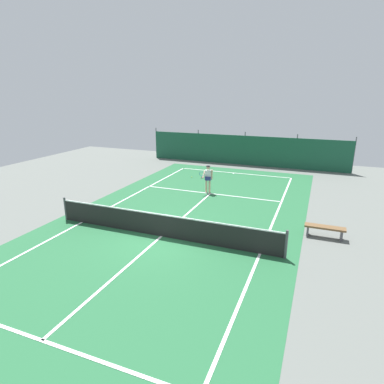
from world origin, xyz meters
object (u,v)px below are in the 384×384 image
at_px(tennis_ball_midcourt, 192,177).
at_px(courtside_bench, 325,229).
at_px(tennis_net, 161,225).
at_px(parked_car, 230,147).
at_px(tennis_player, 208,177).
at_px(tennis_ball_near_player, 185,221).

height_order(tennis_ball_midcourt, courtside_bench, courtside_bench).
bearing_deg(tennis_net, parked_car, 96.48).
relative_size(tennis_player, tennis_ball_midcourt, 24.85).
height_order(tennis_ball_near_player, courtside_bench, courtside_bench).
distance_m(tennis_ball_near_player, tennis_ball_midcourt, 8.10).
xyz_separation_m(tennis_net, tennis_player, (-0.23, 6.55, 0.45)).
bearing_deg(tennis_ball_midcourt, tennis_ball_near_player, -70.48).
relative_size(tennis_net, courtside_bench, 6.33).
xyz_separation_m(tennis_ball_near_player, courtside_bench, (6.04, 0.57, 0.34)).
bearing_deg(parked_car, tennis_ball_near_player, 106.04).
relative_size(tennis_player, courtside_bench, 1.03).
bearing_deg(tennis_player, tennis_ball_midcourt, -58.33).
distance_m(tennis_ball_midcourt, parked_car, 8.94).
xyz_separation_m(tennis_player, tennis_ball_near_player, (0.50, -4.69, -0.93)).
bearing_deg(parked_car, tennis_net, 104.38).
bearing_deg(courtside_bench, tennis_ball_midcourt, 141.04).
distance_m(tennis_player, parked_car, 12.00).
distance_m(tennis_ball_near_player, parked_car, 16.73).
height_order(tennis_player, tennis_ball_near_player, tennis_player).
bearing_deg(tennis_net, tennis_ball_midcourt, 104.37).
height_order(tennis_ball_near_player, tennis_ball_midcourt, same).
xyz_separation_m(parked_car, courtside_bench, (8.40, -15.97, -0.46)).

